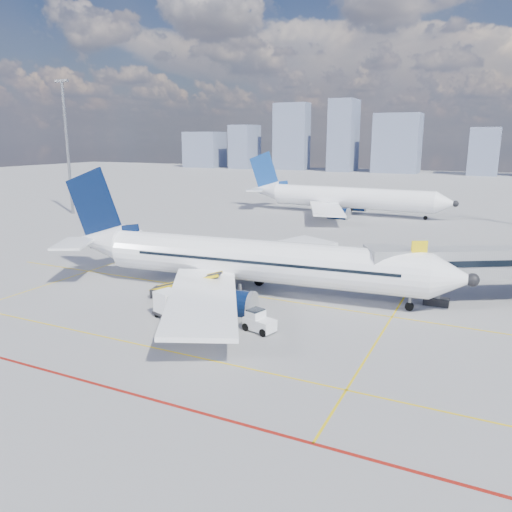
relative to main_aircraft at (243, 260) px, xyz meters
The scene contains 10 objects.
ground 9.38m from the main_aircraft, 85.90° to the right, with size 420.00×420.00×0.00m, color gray.
apron_markings 13.10m from the main_aircraft, 89.76° to the right, with size 90.00×35.12×0.01m.
floodlight_mast_nw 63.54m from the main_aircraft, 150.14° to the left, with size 3.20×0.61×25.45m.
distant_skyline 181.52m from the main_aircraft, 87.94° to the left, with size 251.23×15.79×31.26m.
main_aircraft is the anchor object (origin of this frame).
second_aircraft 54.84m from the main_aircraft, 96.25° to the left, with size 42.57×37.08×12.41m.
baggage_tug 10.63m from the main_aircraft, 56.00° to the right, with size 2.76×2.10×1.72m.
cargo_dolly 9.65m from the main_aircraft, 99.39° to the right, with size 4.48×2.99×2.26m.
belt_loader 6.84m from the main_aircraft, 134.71° to the right, with size 7.01×2.99×2.81m.
ramp_worker 10.35m from the main_aircraft, 70.66° to the right, with size 0.67×0.44×1.84m, color gold.
Camera 1 is at (21.02, -32.96, 14.82)m, focal length 35.00 mm.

